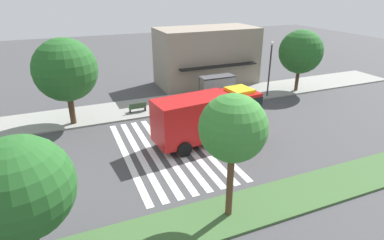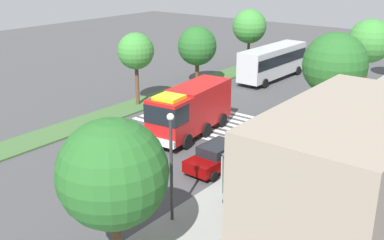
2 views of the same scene
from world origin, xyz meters
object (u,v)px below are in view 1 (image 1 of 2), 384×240
(median_tree_center, at_px, (233,129))
(fire_truck, at_px, (211,115))
(bench_west_of_shelter, at_px, (138,107))
(sidewalk_tree_center, at_px, (65,70))
(bus_stop_shelter, at_px, (219,84))
(bench_near_shelter, at_px, (182,101))
(parked_car_west, at_px, (221,103))
(sidewalk_tree_far_east, at_px, (301,52))
(median_tree_west, at_px, (20,188))
(street_lamp, at_px, (270,64))

(median_tree_center, bearing_deg, fire_truck, 70.36)
(bench_west_of_shelter, distance_m, sidewalk_tree_center, 7.11)
(bus_stop_shelter, bearing_deg, sidewalk_tree_center, -178.29)
(bench_near_shelter, bearing_deg, fire_truck, -94.70)
(parked_car_west, bearing_deg, sidewalk_tree_far_east, 13.47)
(bus_stop_shelter, xyz_separation_m, median_tree_west, (-16.54, -15.94, 2.28))
(parked_car_west, bearing_deg, bench_west_of_shelter, 162.23)
(bench_west_of_shelter, bearing_deg, parked_car_west, -19.55)
(street_lamp, bearing_deg, bus_stop_shelter, 171.46)
(sidewalk_tree_center, bearing_deg, bench_near_shelter, 2.42)
(bus_stop_shelter, xyz_separation_m, bench_near_shelter, (-4.00, 0.01, -1.30))
(parked_car_west, height_order, sidewalk_tree_far_east, sidewalk_tree_far_east)
(sidewalk_tree_center, distance_m, median_tree_center, 16.85)
(parked_car_west, height_order, bench_west_of_shelter, parked_car_west)
(sidewalk_tree_center, relative_size, median_tree_center, 1.11)
(bus_stop_shelter, distance_m, median_tree_center, 17.93)
(bench_near_shelter, xyz_separation_m, sidewalk_tree_far_east, (13.61, -0.43, 3.86))
(parked_car_west, xyz_separation_m, bench_near_shelter, (-2.98, 2.63, -0.27))
(bench_west_of_shelter, bearing_deg, bus_stop_shelter, -0.05)
(street_lamp, bearing_deg, bench_near_shelter, 175.00)
(fire_truck, bearing_deg, median_tree_center, -115.86)
(sidewalk_tree_far_east, bearing_deg, median_tree_west, -149.31)
(median_tree_west, bearing_deg, bench_near_shelter, 51.82)
(fire_truck, xyz_separation_m, sidewalk_tree_center, (-9.51, 7.23, 2.68))
(bench_west_of_shelter, bearing_deg, median_tree_west, -117.00)
(bus_stop_shelter, height_order, street_lamp, street_lamp)
(parked_car_west, distance_m, median_tree_center, 15.42)
(parked_car_west, relative_size, bench_near_shelter, 2.77)
(sidewalk_tree_center, bearing_deg, bus_stop_shelter, 1.71)
(bench_near_shelter, relative_size, street_lamp, 0.28)
(street_lamp, relative_size, sidewalk_tree_center, 0.79)
(fire_truck, bearing_deg, street_lamp, 27.87)
(bus_stop_shelter, distance_m, median_tree_west, 23.08)
(bus_stop_shelter, xyz_separation_m, sidewalk_tree_center, (-14.14, -0.42, 2.90))
(street_lamp, relative_size, sidewalk_tree_far_east, 0.86)
(bench_near_shelter, distance_m, street_lamp, 9.95)
(fire_truck, bearing_deg, bench_west_of_shelter, 110.07)
(fire_truck, height_order, parked_car_west, fire_truck)
(parked_car_west, relative_size, street_lamp, 0.77)
(parked_car_west, relative_size, median_tree_center, 0.68)
(bus_stop_shelter, bearing_deg, sidewalk_tree_far_east, -2.51)
(bus_stop_shelter, relative_size, sidewalk_tree_far_east, 0.53)
(median_tree_center, bearing_deg, street_lamp, 49.20)
(median_tree_west, bearing_deg, parked_car_west, 40.64)
(parked_car_west, bearing_deg, sidewalk_tree_center, 172.28)
(parked_car_west, bearing_deg, bench_near_shelter, 140.40)
(parked_car_west, distance_m, median_tree_west, 20.72)
(street_lamp, bearing_deg, fire_truck, -145.91)
(parked_car_west, relative_size, bench_west_of_shelter, 2.77)
(fire_truck, distance_m, street_lamp, 12.28)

